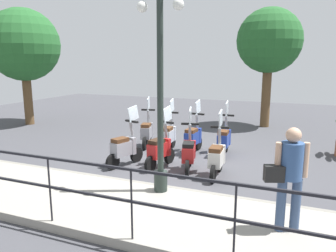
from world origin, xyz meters
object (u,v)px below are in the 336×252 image
at_px(tree_large, 23,45).
at_px(scooter_far_0, 224,139).
at_px(scooter_near_2, 160,149).
at_px(scooter_far_2, 169,135).
at_px(lamp_post_near, 160,102).
at_px(scooter_near_3, 124,148).
at_px(tree_distant, 269,42).
at_px(scooter_near_1, 189,152).
at_px(pedestrian_with_bag, 289,172).
at_px(scooter_far_3, 147,132).
at_px(scooter_near_0, 217,157).
at_px(scooter_far_1, 193,137).

distance_m(tree_large, scooter_far_0, 9.29).
distance_m(tree_large, scooter_near_2, 8.58).
xyz_separation_m(scooter_near_2, scooter_far_0, (1.65, -1.27, 0.00)).
relative_size(scooter_far_0, scooter_far_2, 1.00).
distance_m(lamp_post_near, scooter_near_3, 2.65).
distance_m(lamp_post_near, scooter_far_0, 3.68).
relative_size(tree_distant, scooter_near_1, 3.06).
xyz_separation_m(pedestrian_with_bag, scooter_far_0, (4.06, 1.85, -0.60)).
height_order(scooter_near_1, scooter_far_3, same).
xyz_separation_m(scooter_near_0, scooter_far_3, (1.88, 2.70, 0.00)).
bearing_deg(scooter_far_2, scooter_near_1, -147.11).
relative_size(tree_large, scooter_near_3, 3.10).
height_order(tree_large, scooter_near_2, tree_large).
relative_size(lamp_post_near, scooter_far_0, 2.59).
xyz_separation_m(tree_large, tree_distant, (3.22, -9.35, 0.12)).
height_order(pedestrian_with_bag, scooter_far_2, pedestrian_with_bag).
height_order(scooter_near_1, scooter_far_1, same).
relative_size(pedestrian_with_bag, scooter_far_3, 1.03).
relative_size(lamp_post_near, pedestrian_with_bag, 2.51).
bearing_deg(scooter_near_1, tree_large, 54.90).
relative_size(scooter_near_0, scooter_far_2, 1.00).
bearing_deg(scooter_far_1, scooter_near_1, -161.61).
xyz_separation_m(scooter_near_2, scooter_far_2, (1.52, 0.38, 0.00)).
bearing_deg(scooter_far_2, scooter_far_0, -89.74).
bearing_deg(scooter_near_3, scooter_far_0, -31.51).
bearing_deg(pedestrian_with_bag, scooter_far_1, 13.55).
bearing_deg(scooter_near_3, scooter_near_0, -70.16).
bearing_deg(scooter_near_0, scooter_far_3, 52.35).
bearing_deg(scooter_far_2, scooter_far_3, 70.37).
bearing_deg(scooter_near_0, pedestrian_with_bag, -147.48).
bearing_deg(scooter_near_3, pedestrian_with_bag, -100.91).
bearing_deg(tree_large, scooter_near_3, -117.56).
bearing_deg(tree_distant, lamp_post_near, 172.02).
height_order(scooter_near_0, scooter_far_3, same).
xyz_separation_m(scooter_near_2, scooter_near_3, (-0.21, 0.90, 0.00)).
xyz_separation_m(scooter_far_0, scooter_far_1, (-0.09, 0.88, 0.00)).
bearing_deg(scooter_far_0, scooter_far_3, 84.95).
xyz_separation_m(lamp_post_near, scooter_far_2, (3.23, 1.13, -1.42)).
height_order(tree_large, scooter_near_0, tree_large).
bearing_deg(scooter_far_1, scooter_near_3, 148.63).
bearing_deg(scooter_far_1, lamp_post_near, -168.92).
bearing_deg(tree_large, scooter_near_2, -113.29).
relative_size(lamp_post_near, scooter_near_1, 2.59).
bearing_deg(scooter_near_2, scooter_far_2, 25.91).
bearing_deg(tree_distant, scooter_far_1, 162.76).
distance_m(scooter_near_1, scooter_near_2, 0.76).
height_order(lamp_post_near, scooter_near_1, lamp_post_near).
xyz_separation_m(tree_distant, scooter_near_3, (-6.64, 2.80, -2.91)).
height_order(lamp_post_near, scooter_near_0, lamp_post_near).
xyz_separation_m(tree_large, scooter_far_2, (-1.69, -7.08, -2.79)).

